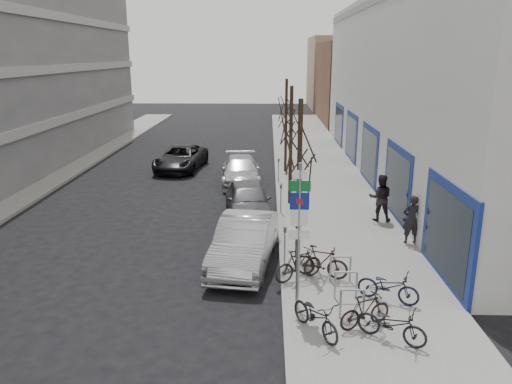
# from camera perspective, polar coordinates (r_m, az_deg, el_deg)

# --- Properties ---
(ground) EXTENTS (120.00, 120.00, 0.00)m
(ground) POSITION_cam_1_polar(r_m,az_deg,el_deg) (14.17, -5.33, -13.45)
(ground) COLOR black
(ground) RESTS_ON ground
(sidewalk_east) EXTENTS (5.00, 70.00, 0.15)m
(sidewalk_east) POSITION_cam_1_polar(r_m,az_deg,el_deg) (23.49, 8.50, -1.43)
(sidewalk_east) COLOR slate
(sidewalk_east) RESTS_ON ground
(sidewalk_west) EXTENTS (3.00, 70.00, 0.15)m
(sidewalk_west) POSITION_cam_1_polar(r_m,az_deg,el_deg) (26.49, -27.00, -1.04)
(sidewalk_west) COLOR slate
(sidewalk_west) RESTS_ON ground
(brick_building_far) EXTENTS (12.00, 14.00, 8.00)m
(brick_building_far) POSITION_cam_1_polar(r_m,az_deg,el_deg) (53.61, 14.04, 12.00)
(brick_building_far) COLOR brown
(brick_building_far) RESTS_ON ground
(tan_building_far) EXTENTS (13.00, 12.00, 9.00)m
(tan_building_far) POSITION_cam_1_polar(r_m,az_deg,el_deg) (68.39, 11.78, 13.21)
(tan_building_far) COLOR #937A5B
(tan_building_far) RESTS_ON ground
(highway_sign_pole) EXTENTS (0.55, 0.10, 4.20)m
(highway_sign_pole) POSITION_cam_1_polar(r_m,az_deg,el_deg) (13.08, 4.92, -4.15)
(highway_sign_pole) COLOR gray
(highway_sign_pole) RESTS_ON ground
(bike_rack) EXTENTS (0.66, 2.26, 0.83)m
(bike_rack) POSITION_cam_1_polar(r_m,az_deg,el_deg) (14.48, 10.24, -10.05)
(bike_rack) COLOR gray
(bike_rack) RESTS_ON sidewalk_east
(tree_near) EXTENTS (1.80, 1.80, 5.50)m
(tree_near) POSITION_cam_1_polar(r_m,az_deg,el_deg) (16.07, 5.05, 5.62)
(tree_near) COLOR black
(tree_near) RESTS_ON ground
(tree_mid) EXTENTS (1.80, 1.80, 5.50)m
(tree_mid) POSITION_cam_1_polar(r_m,az_deg,el_deg) (22.50, 4.05, 8.46)
(tree_mid) COLOR black
(tree_mid) RESTS_ON ground
(tree_far) EXTENTS (1.80, 1.80, 5.50)m
(tree_far) POSITION_cam_1_polar(r_m,az_deg,el_deg) (28.96, 3.49, 10.03)
(tree_far) COLOR black
(tree_far) RESTS_ON ground
(meter_front) EXTENTS (0.10, 0.08, 1.27)m
(meter_front) POSITION_cam_1_polar(r_m,az_deg,el_deg) (16.42, 3.31, -5.68)
(meter_front) COLOR gray
(meter_front) RESTS_ON sidewalk_east
(meter_mid) EXTENTS (0.10, 0.08, 1.27)m
(meter_mid) POSITION_cam_1_polar(r_m,az_deg,el_deg) (21.64, 2.87, -0.42)
(meter_mid) COLOR gray
(meter_mid) RESTS_ON sidewalk_east
(meter_back) EXTENTS (0.10, 0.08, 1.27)m
(meter_back) POSITION_cam_1_polar(r_m,az_deg,el_deg) (26.97, 2.60, 2.78)
(meter_back) COLOR gray
(meter_back) RESTS_ON sidewalk_east
(bike_near_left) EXTENTS (1.40, 1.81, 1.09)m
(bike_near_left) POSITION_cam_1_polar(r_m,az_deg,el_deg) (12.69, 6.86, -13.57)
(bike_near_left) COLOR black
(bike_near_left) RESTS_ON sidewalk_east
(bike_near_right) EXTENTS (1.56, 1.07, 0.92)m
(bike_near_right) POSITION_cam_1_polar(r_m,az_deg,el_deg) (13.19, 12.38, -13.08)
(bike_near_right) COLOR black
(bike_near_right) RESTS_ON sidewalk_east
(bike_mid_curb) EXTENTS (1.78, 1.24, 1.06)m
(bike_mid_curb) POSITION_cam_1_polar(r_m,az_deg,el_deg) (14.57, 14.90, -10.10)
(bike_mid_curb) COLOR black
(bike_mid_curb) RESTS_ON sidewalk_east
(bike_mid_inner) EXTENTS (1.71, 1.29, 1.02)m
(bike_mid_inner) POSITION_cam_1_polar(r_m,az_deg,el_deg) (15.40, 4.89, -8.23)
(bike_mid_inner) COLOR black
(bike_mid_inner) RESTS_ON sidewalk_east
(bike_far_curb) EXTENTS (1.74, 1.33, 1.05)m
(bike_far_curb) POSITION_cam_1_polar(r_m,az_deg,el_deg) (12.75, 15.28, -14.05)
(bike_far_curb) COLOR black
(bike_far_curb) RESTS_ON sidewalk_east
(bike_far_inner) EXTENTS (1.79, 1.04, 1.04)m
(bike_far_inner) POSITION_cam_1_polar(r_m,az_deg,el_deg) (15.64, 7.44, -7.88)
(bike_far_inner) COLOR black
(bike_far_inner) RESTS_ON sidewalk_east
(parked_car_front) EXTENTS (2.33, 5.07, 1.61)m
(parked_car_front) POSITION_cam_1_polar(r_m,az_deg,el_deg) (16.68, -1.34, -5.73)
(parked_car_front) COLOR #AFAFB5
(parked_car_front) RESTS_ON ground
(parked_car_mid) EXTENTS (2.44, 4.79, 1.56)m
(parked_car_mid) POSITION_cam_1_polar(r_m,az_deg,el_deg) (21.47, -0.90, -0.91)
(parked_car_mid) COLOR #55555B
(parked_car_mid) RESTS_ON ground
(parked_car_back) EXTENTS (2.34, 5.10, 1.45)m
(parked_car_back) POSITION_cam_1_polar(r_m,az_deg,el_deg) (27.14, -1.74, 2.45)
(parked_car_back) COLOR #AFAFB4
(parked_car_back) RESTS_ON ground
(lane_car) EXTENTS (2.98, 5.47, 1.45)m
(lane_car) POSITION_cam_1_polar(r_m,az_deg,el_deg) (30.84, -8.58, 3.88)
(lane_car) COLOR black
(lane_car) RESTS_ON ground
(pedestrian_near) EXTENTS (0.70, 0.49, 1.82)m
(pedestrian_near) POSITION_cam_1_polar(r_m,az_deg,el_deg) (18.96, 17.34, -3.00)
(pedestrian_near) COLOR black
(pedestrian_near) RESTS_ON sidewalk_east
(pedestrian_far) EXTENTS (0.79, 0.59, 1.98)m
(pedestrian_far) POSITION_cam_1_polar(r_m,az_deg,el_deg) (21.16, 14.02, -0.61)
(pedestrian_far) COLOR black
(pedestrian_far) RESTS_ON sidewalk_east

